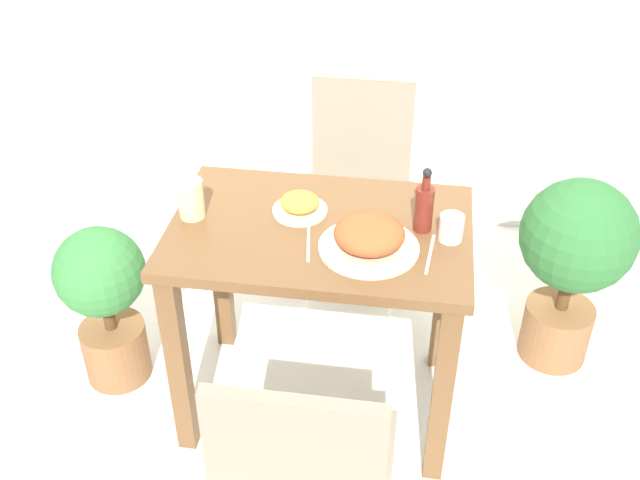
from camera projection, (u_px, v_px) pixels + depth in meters
ground_plane at (320, 399)px, 2.70m from camera, size 16.00×16.00×0.00m
dining_table at (320, 265)px, 2.35m from camera, size 0.92×0.61×0.75m
chair_near at (305, 476)px, 1.82m from camera, size 0.42×0.42×0.89m
chair_far at (358, 181)px, 2.97m from camera, size 0.42×0.42×0.89m
food_plate at (369, 237)px, 2.14m from camera, size 0.29×0.29×0.10m
side_plate at (300, 205)px, 2.31m from camera, size 0.17×0.17×0.06m
drink_cup at (451, 228)px, 2.18m from camera, size 0.07×0.07×0.08m
juice_glass at (191, 198)px, 2.28m from camera, size 0.08×0.08×0.12m
sauce_bottle at (424, 206)px, 2.20m from camera, size 0.06×0.06×0.21m
fork_utensil at (308, 243)px, 2.19m from camera, size 0.04×0.18×0.00m
spoon_utensil at (430, 254)px, 2.14m from camera, size 0.03×0.19×0.00m
potted_plant_left at (104, 296)px, 2.59m from camera, size 0.31×0.31×0.63m
potted_plant_right at (574, 255)px, 2.62m from camera, size 0.40×0.40×0.75m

